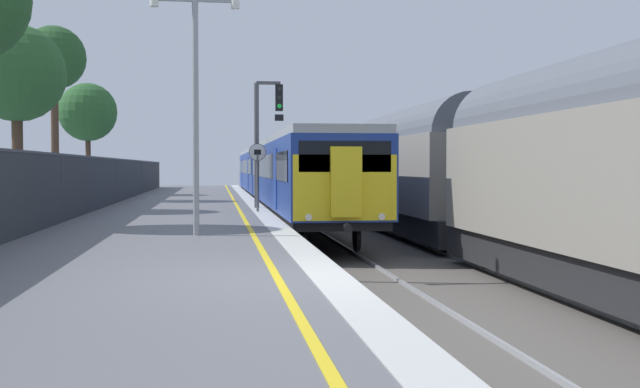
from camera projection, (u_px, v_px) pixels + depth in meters
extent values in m
cube|color=slate|center=(120.00, 318.00, 10.48)|extent=(6.40, 110.00, 1.00)
cube|color=silver|center=(331.00, 277.00, 10.86)|extent=(0.60, 110.00, 0.01)
cube|color=yellow|center=(277.00, 278.00, 10.76)|extent=(0.12, 110.00, 0.01)
cube|color=gray|center=(399.00, 343.00, 11.02)|extent=(0.07, 110.00, 0.08)
cube|color=gray|center=(495.00, 340.00, 11.22)|extent=(0.07, 110.00, 0.08)
cube|color=navy|center=(301.00, 174.00, 29.79)|extent=(2.80, 20.22, 2.30)
cube|color=black|center=(302.00, 207.00, 29.83)|extent=(2.64, 19.62, 0.25)
cube|color=#93999E|center=(301.00, 141.00, 29.74)|extent=(2.68, 20.22, 0.24)
cube|color=black|center=(265.00, 166.00, 29.59)|extent=(0.02, 18.62, 0.84)
cube|color=#1D3A98|center=(275.00, 179.00, 24.59)|extent=(0.03, 1.10, 1.90)
cube|color=#1D3A98|center=(258.00, 175.00, 34.61)|extent=(0.03, 1.10, 1.90)
cylinder|color=black|center=(304.00, 238.00, 22.30)|extent=(0.12, 0.84, 0.84)
cylinder|color=black|center=(357.00, 237.00, 22.51)|extent=(0.12, 0.84, 0.84)
cylinder|color=black|center=(268.00, 210.00, 37.18)|extent=(0.12, 0.84, 0.84)
cylinder|color=black|center=(300.00, 209.00, 37.39)|extent=(0.12, 0.84, 0.84)
cube|color=navy|center=(266.00, 171.00, 50.41)|extent=(2.80, 20.22, 2.30)
cube|color=black|center=(266.00, 191.00, 50.45)|extent=(2.64, 19.62, 0.25)
cube|color=#93999E|center=(266.00, 152.00, 50.36)|extent=(2.68, 20.22, 0.24)
cube|color=black|center=(244.00, 167.00, 50.21)|extent=(0.02, 18.62, 0.84)
cube|color=#1D3A98|center=(248.00, 173.00, 45.21)|extent=(0.03, 1.10, 1.90)
cube|color=#1D3A98|center=(242.00, 172.00, 55.23)|extent=(0.03, 1.10, 1.90)
cylinder|color=black|center=(261.00, 204.00, 42.93)|extent=(0.12, 0.84, 0.84)
cylinder|color=black|center=(289.00, 204.00, 43.14)|extent=(0.12, 0.84, 0.84)
cylinder|color=black|center=(249.00, 194.00, 57.80)|extent=(0.12, 0.84, 0.84)
cylinder|color=black|center=(270.00, 194.00, 58.01)|extent=(0.12, 0.84, 0.84)
cube|color=yellow|center=(345.00, 188.00, 19.82)|extent=(2.70, 0.10, 1.70)
cube|color=black|center=(345.00, 156.00, 19.78)|extent=(2.40, 0.08, 0.80)
cube|color=yellow|center=(346.00, 182.00, 19.68)|extent=(0.80, 0.24, 1.80)
cylinder|color=white|center=(309.00, 217.00, 19.66)|extent=(0.18, 0.06, 0.18)
cylinder|color=white|center=(382.00, 217.00, 19.92)|extent=(0.18, 0.06, 0.18)
cylinder|color=black|center=(347.00, 227.00, 19.57)|extent=(0.20, 0.35, 0.20)
cube|color=black|center=(266.00, 148.00, 50.36)|extent=(0.60, 0.90, 0.20)
cube|color=#232326|center=(618.00, 272.00, 14.13)|extent=(2.30, 13.57, 0.79)
cube|color=gray|center=(619.00, 182.00, 14.07)|extent=(2.60, 12.77, 2.52)
cylinder|color=#515660|center=(620.00, 112.00, 14.03)|extent=(2.39, 12.37, 2.39)
cylinder|color=black|center=(486.00, 251.00, 18.77)|extent=(0.12, 0.84, 0.84)
cylinder|color=black|center=(547.00, 250.00, 18.98)|extent=(0.12, 0.84, 0.84)
cube|color=#232326|center=(416.00, 219.00, 28.36)|extent=(2.30, 13.57, 0.79)
cube|color=gray|center=(416.00, 174.00, 28.30)|extent=(2.60, 12.77, 2.52)
cylinder|color=#515660|center=(416.00, 140.00, 28.26)|extent=(2.39, 12.37, 2.39)
cylinder|color=black|center=(431.00, 234.00, 23.52)|extent=(0.12, 0.84, 0.84)
cylinder|color=black|center=(481.00, 234.00, 23.73)|extent=(0.12, 0.84, 0.84)
cylinder|color=black|center=(369.00, 215.00, 33.00)|extent=(0.12, 0.84, 0.84)
cylinder|color=black|center=(405.00, 215.00, 33.21)|extent=(0.12, 0.84, 0.84)
cylinder|color=#47474C|center=(257.00, 146.00, 29.06)|extent=(0.18, 0.18, 4.71)
cube|color=#47474C|center=(268.00, 83.00, 29.04)|extent=(0.90, 0.12, 0.12)
cube|color=black|center=(279.00, 98.00, 29.11)|extent=(0.28, 0.20, 1.00)
cylinder|color=black|center=(279.00, 89.00, 28.98)|extent=(0.16, 0.04, 0.16)
cylinder|color=black|center=(279.00, 97.00, 28.99)|extent=(0.16, 0.04, 0.16)
cylinder|color=#19D83F|center=(279.00, 106.00, 29.00)|extent=(0.16, 0.04, 0.16)
cube|color=black|center=(279.00, 118.00, 29.14)|extent=(0.32, 0.16, 0.24)
cylinder|color=#59595B|center=(258.00, 183.00, 26.70)|extent=(0.08, 0.08, 2.01)
cylinder|color=black|center=(258.00, 152.00, 26.66)|extent=(0.59, 0.02, 0.59)
cylinder|color=silver|center=(258.00, 152.00, 26.65)|extent=(0.56, 0.02, 0.56)
cube|color=black|center=(258.00, 152.00, 26.63)|extent=(0.24, 0.01, 0.18)
cylinder|color=#93999E|center=(196.00, 116.00, 17.43)|extent=(0.14, 0.14, 5.40)
cube|color=#93999E|center=(215.00, 1.00, 17.40)|extent=(0.90, 0.08, 0.08)
cylinder|color=silver|center=(235.00, 5.00, 17.46)|extent=(0.20, 0.20, 0.18)
cylinder|color=silver|center=(154.00, 2.00, 17.22)|extent=(0.20, 0.20, 0.18)
cylinder|color=#38383D|center=(62.00, 188.00, 21.61)|extent=(0.07, 0.07, 1.90)
cylinder|color=#38383D|center=(116.00, 181.00, 33.18)|extent=(0.07, 0.07, 1.90)
cylinder|color=#38383D|center=(141.00, 177.00, 44.76)|extent=(0.07, 0.07, 1.90)
cylinder|color=#38383D|center=(157.00, 175.00, 56.33)|extent=(0.07, 0.07, 1.90)
cylinder|color=#473323|center=(55.00, 138.00, 35.42)|extent=(0.35, 0.35, 5.76)
sphere|color=#234C23|center=(54.00, 58.00, 35.29)|extent=(2.89, 2.89, 2.89)
sphere|color=#234C23|center=(54.00, 67.00, 35.80)|extent=(1.98, 1.98, 1.98)
cylinder|color=#473323|center=(88.00, 162.00, 42.89)|extent=(0.28, 0.28, 3.71)
sphere|color=#285628|center=(88.00, 112.00, 42.79)|extent=(3.22, 3.22, 3.22)
sphere|color=#285628|center=(93.00, 120.00, 43.28)|extent=(1.96, 1.96, 1.96)
cylinder|color=#473323|center=(18.00, 156.00, 27.09)|extent=(0.38, 0.38, 3.90)
sphere|color=#285628|center=(16.00, 73.00, 26.99)|extent=(3.40, 3.40, 3.40)
sphere|color=#285628|center=(13.00, 85.00, 26.78)|extent=(2.43, 2.43, 2.43)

